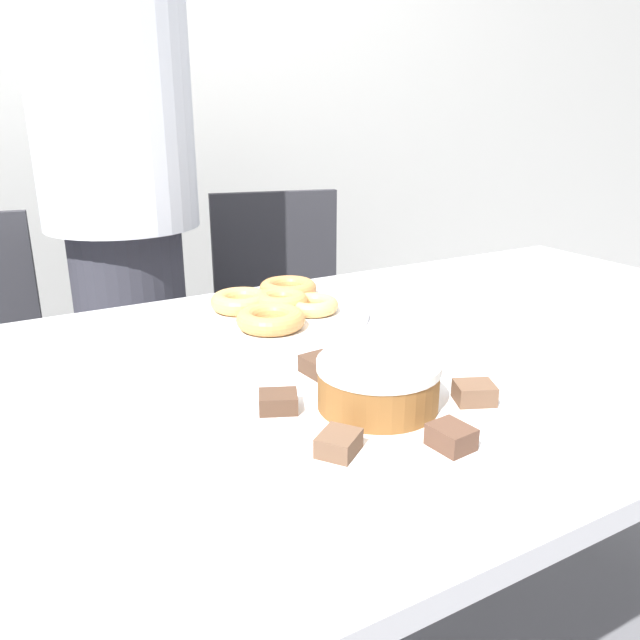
{
  "coord_description": "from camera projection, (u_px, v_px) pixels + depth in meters",
  "views": [
    {
      "loc": [
        -0.47,
        -0.78,
        1.13
      ],
      "look_at": [
        -0.01,
        0.04,
        0.82
      ],
      "focal_mm": 35.0,
      "sensor_mm": 36.0,
      "label": 1
    }
  ],
  "objects": [
    {
      "name": "donut_2",
      "position": [
        312.0,
        305.0,
        1.19
      ],
      "size": [
        0.1,
        0.1,
        0.03
      ],
      "color": "#E5AD66",
      "rests_on": "plate_donuts"
    },
    {
      "name": "donut_1",
      "position": [
        271.0,
        319.0,
        1.1
      ],
      "size": [
        0.12,
        0.12,
        0.03
      ],
      "color": "#D18E4C",
      "rests_on": "plate_donuts"
    },
    {
      "name": "donut_3",
      "position": [
        288.0,
        288.0,
        1.3
      ],
      "size": [
        0.12,
        0.12,
        0.03
      ],
      "color": "#C68447",
      "rests_on": "plate_donuts"
    },
    {
      "name": "napkin",
      "position": [
        631.0,
        324.0,
        1.15
      ],
      "size": [
        0.17,
        0.15,
        0.01
      ],
      "color": "white",
      "rests_on": "table"
    },
    {
      "name": "lamington_5",
      "position": [
        451.0,
        437.0,
        0.71
      ],
      "size": [
        0.04,
        0.05,
        0.03
      ],
      "rotation": [
        0.0,
        0.0,
        11.09
      ],
      "color": "brown",
      "rests_on": "plate_cake"
    },
    {
      "name": "lamington_3",
      "position": [
        278.0,
        402.0,
        0.8
      ],
      "size": [
        0.06,
        0.06,
        0.02
      ],
      "rotation": [
        0.0,
        0.0,
        9.0
      ],
      "color": "#513828",
      "rests_on": "plate_cake"
    },
    {
      "name": "frosted_cake",
      "position": [
        378.0,
        383.0,
        0.81
      ],
      "size": [
        0.16,
        0.16,
        0.06
      ],
      "color": "brown",
      "rests_on": "plate_cake"
    },
    {
      "name": "lamington_0",
      "position": [
        474.0,
        393.0,
        0.82
      ],
      "size": [
        0.06,
        0.06,
        0.03
      ],
      "rotation": [
        0.0,
        0.0,
        5.86
      ],
      "color": "brown",
      "rests_on": "plate_cake"
    },
    {
      "name": "lamington_1",
      "position": [
        407.0,
        363.0,
        0.93
      ],
      "size": [
        0.08,
        0.08,
        0.02
      ],
      "rotation": [
        0.0,
        0.0,
        6.91
      ],
      "color": "#513828",
      "rests_on": "plate_cake"
    },
    {
      "name": "office_chair_right",
      "position": [
        287.0,
        351.0,
        1.93
      ],
      "size": [
        0.53,
        0.53,
        0.9
      ],
      "rotation": [
        0.0,
        0.0,
        -0.24
      ],
      "color": "black",
      "rests_on": "ground_plane"
    },
    {
      "name": "donut_0",
      "position": [
        281.0,
        302.0,
        1.2
      ],
      "size": [
        0.11,
        0.11,
        0.04
      ],
      "color": "#D18E4C",
      "rests_on": "plate_donuts"
    },
    {
      "name": "plate_cake",
      "position": [
        377.0,
        409.0,
        0.82
      ],
      "size": [
        0.36,
        0.36,
        0.01
      ],
      "color": "white",
      "rests_on": "table"
    },
    {
      "name": "person_standing",
      "position": [
        122.0,
        208.0,
        1.55
      ],
      "size": [
        0.38,
        0.38,
        1.71
      ],
      "color": "#383842",
      "rests_on": "ground_plane"
    },
    {
      "name": "lamington_2",
      "position": [
        320.0,
        365.0,
        0.91
      ],
      "size": [
        0.05,
        0.06,
        0.03
      ],
      "rotation": [
        0.0,
        0.0,
        7.95
      ],
      "color": "#513828",
      "rests_on": "plate_cake"
    },
    {
      "name": "plate_donuts",
      "position": [
        281.0,
        313.0,
        1.21
      ],
      "size": [
        0.34,
        0.34,
        0.01
      ],
      "color": "white",
      "rests_on": "table"
    },
    {
      "name": "table",
      "position": [
        336.0,
        405.0,
        1.01
      ],
      "size": [
        1.96,
        0.94,
        0.76
      ],
      "color": "silver",
      "rests_on": "ground_plane"
    },
    {
      "name": "wall_back",
      "position": [
        99.0,
        58.0,
        2.1
      ],
      "size": [
        8.0,
        0.05,
        2.6
      ],
      "color": "silver",
      "rests_on": "ground_plane"
    },
    {
      "name": "lamington_4",
      "position": [
        339.0,
        443.0,
        0.7
      ],
      "size": [
        0.06,
        0.06,
        0.02
      ],
      "rotation": [
        0.0,
        0.0,
        10.05
      ],
      "color": "brown",
      "rests_on": "plate_cake"
    },
    {
      "name": "donut_4",
      "position": [
        241.0,
        301.0,
        1.21
      ],
      "size": [
        0.12,
        0.12,
        0.03
      ],
      "color": "tan",
      "rests_on": "plate_donuts"
    }
  ]
}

